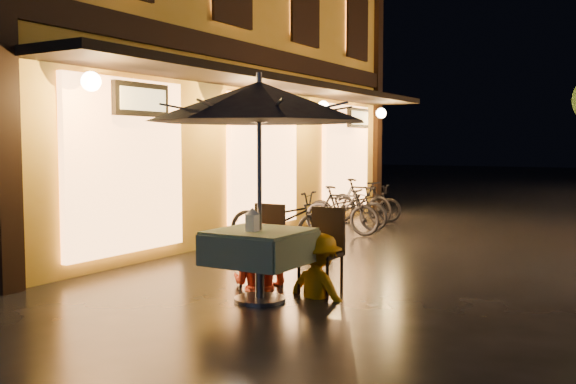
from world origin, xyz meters
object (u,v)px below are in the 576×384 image
Objects in this scene: table_lantern at (252,218)px; person_yellow at (319,235)px; cafe_table at (260,248)px; person_orange at (260,224)px; bicycle_0 at (281,220)px; patio_umbrella at (259,102)px.

table_lantern is 0.83m from person_yellow.
person_yellow is at bearing 56.07° from table_lantern.
cafe_table is 0.69m from person_orange.
person_yellow is 0.77× the size of bicycle_0.
person_orange is at bearing 123.20° from cafe_table.
table_lantern reaches higher than cafe_table.
patio_umbrella is 1.36× the size of bicycle_0.
person_orange reaches higher than cafe_table.
bicycle_0 is (-1.63, 3.12, -1.67)m from patio_umbrella.
person_yellow is at bearing -150.12° from bicycle_0.
bicycle_0 is at bearing -67.26° from person_orange.
cafe_table is 0.40× the size of patio_umbrella.
patio_umbrella reaches higher than cafe_table.
person_orange is at bearing -162.53° from bicycle_0.
table_lantern reaches higher than bicycle_0.
cafe_table is at bearing 90.00° from table_lantern.
cafe_table is at bearing 119.69° from person_orange.
person_yellow reaches higher than table_lantern.
patio_umbrella is 1.61m from person_yellow.
bicycle_0 is at bearing -38.71° from person_yellow.
person_orange is (-0.37, 0.70, -0.16)m from table_lantern.
bicycle_0 is (-1.63, 3.26, -0.44)m from table_lantern.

